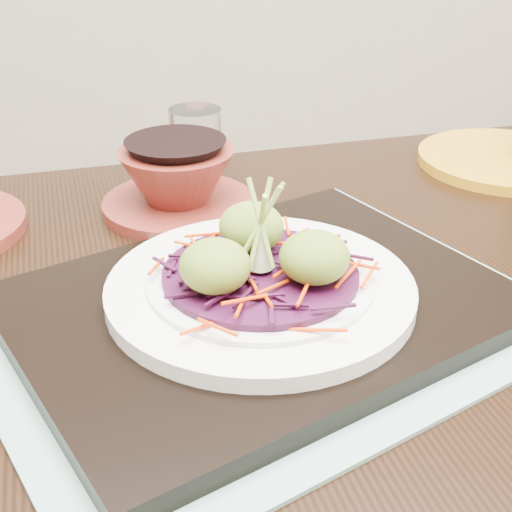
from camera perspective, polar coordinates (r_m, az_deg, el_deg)
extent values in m
cube|color=black|center=(0.64, 0.41, -4.77)|extent=(1.17, 0.84, 0.04)
cube|color=black|center=(1.27, 18.51, -6.52)|extent=(0.06, 0.06, 0.65)
cube|color=#7FA596|center=(0.61, 0.34, -4.83)|extent=(0.56, 0.50, 0.00)
cube|color=black|center=(0.60, 0.34, -3.96)|extent=(0.48, 0.43, 0.02)
cylinder|color=silver|center=(0.59, 0.35, -2.67)|extent=(0.26, 0.26, 0.01)
cylinder|color=silver|center=(0.59, 0.35, -1.94)|extent=(0.19, 0.19, 0.01)
cylinder|color=#3A0B2A|center=(0.58, 0.35, -1.44)|extent=(0.16, 0.16, 0.01)
ellipsoid|color=olive|center=(0.55, -3.27, -0.84)|extent=(0.06, 0.06, 0.04)
ellipsoid|color=olive|center=(0.56, 4.72, -0.14)|extent=(0.06, 0.06, 0.04)
ellipsoid|color=olive|center=(0.61, -0.36, 2.32)|extent=(0.06, 0.06, 0.04)
cylinder|color=white|center=(0.87, -4.82, 8.82)|extent=(0.07, 0.07, 0.09)
cylinder|color=maroon|center=(0.80, -6.20, 4.10)|extent=(0.22, 0.22, 0.01)
cylinder|color=#BA7E14|center=(0.98, 19.25, 7.28)|extent=(0.25, 0.25, 0.01)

